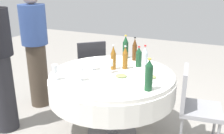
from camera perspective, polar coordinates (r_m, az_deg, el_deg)
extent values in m
plane|color=gray|center=(3.04, 0.00, -14.58)|extent=(10.00, 10.00, 0.00)
cylinder|color=white|center=(2.71, 0.00, -1.80)|extent=(1.33, 1.33, 0.04)
cylinder|color=white|center=(2.76, 0.00, -4.32)|extent=(1.36, 1.36, 0.22)
cylinder|color=slate|center=(2.92, 0.00, -10.65)|extent=(0.14, 0.14, 0.48)
cylinder|color=slate|center=(3.03, 0.00, -14.35)|extent=(0.56, 0.56, 0.03)
cylinder|color=#194728|center=(3.20, 3.07, 3.80)|extent=(0.07, 0.07, 0.21)
cone|color=#194728|center=(3.17, 3.11, 6.30)|extent=(0.06, 0.06, 0.08)
cylinder|color=gold|center=(3.16, 3.13, 7.10)|extent=(0.03, 0.03, 0.01)
cylinder|color=#194728|center=(2.27, 8.29, -2.51)|extent=(0.07, 0.07, 0.23)
cone|color=#194728|center=(2.23, 8.47, 0.96)|extent=(0.06, 0.06, 0.06)
cylinder|color=gold|center=(2.21, 8.51, 1.79)|extent=(0.03, 0.03, 0.01)
cylinder|color=#8C5619|center=(2.82, 2.98, 1.40)|extent=(0.06, 0.06, 0.18)
cone|color=#8C5619|center=(2.78, 3.03, 3.89)|extent=(0.05, 0.05, 0.07)
cylinder|color=silver|center=(2.77, 3.04, 4.70)|extent=(0.03, 0.03, 0.01)
cylinder|color=silver|center=(2.76, 7.37, 1.18)|extent=(0.06, 0.06, 0.21)
cone|color=silver|center=(2.72, 7.50, 3.97)|extent=(0.06, 0.06, 0.07)
cylinder|color=red|center=(2.71, 7.53, 4.80)|extent=(0.02, 0.02, 0.01)
cylinder|color=#194728|center=(2.90, 6.03, 1.74)|extent=(0.07, 0.07, 0.17)
cone|color=#194728|center=(2.87, 6.11, 3.90)|extent=(0.06, 0.06, 0.05)
cylinder|color=red|center=(2.86, 6.14, 4.55)|extent=(0.03, 0.03, 0.01)
cylinder|color=#593314|center=(3.13, 5.12, 3.24)|extent=(0.06, 0.06, 0.19)
cone|color=#593314|center=(3.09, 5.19, 5.72)|extent=(0.05, 0.05, 0.09)
cylinder|color=black|center=(3.08, 5.22, 6.61)|extent=(0.02, 0.02, 0.01)
cylinder|color=#8C5619|center=(2.80, 0.30, 1.30)|extent=(0.06, 0.06, 0.18)
cone|color=#8C5619|center=(2.76, 0.31, 3.96)|extent=(0.05, 0.05, 0.08)
cylinder|color=silver|center=(2.75, 0.31, 4.92)|extent=(0.02, 0.02, 0.01)
cylinder|color=white|center=(2.80, -4.30, -0.65)|extent=(0.06, 0.06, 0.00)
cylinder|color=white|center=(2.79, -4.32, 0.01)|extent=(0.01, 0.01, 0.06)
cylinder|color=white|center=(2.77, -4.35, 1.35)|extent=(0.07, 0.07, 0.07)
cylinder|color=white|center=(2.71, -0.44, -1.30)|extent=(0.06, 0.06, 0.00)
cylinder|color=white|center=(2.70, -0.44, -0.48)|extent=(0.01, 0.01, 0.08)
cylinder|color=white|center=(2.67, -0.45, 0.97)|extent=(0.06, 0.06, 0.06)
cylinder|color=maroon|center=(2.68, -0.45, 0.61)|extent=(0.05, 0.05, 0.03)
cylinder|color=white|center=(2.53, -7.06, -3.00)|extent=(0.06, 0.06, 0.00)
cylinder|color=white|center=(2.51, -7.09, -2.26)|extent=(0.01, 0.01, 0.07)
cylinder|color=white|center=(2.49, -7.15, -0.75)|extent=(0.07, 0.07, 0.07)
cylinder|color=white|center=(2.59, -12.60, -2.81)|extent=(0.06, 0.06, 0.00)
cylinder|color=white|center=(2.57, -12.66, -1.95)|extent=(0.01, 0.01, 0.08)
cylinder|color=white|center=(2.54, -12.79, -0.32)|extent=(0.06, 0.06, 0.08)
cylinder|color=white|center=(2.57, 8.66, -2.52)|extent=(0.26, 0.26, 0.02)
ellipsoid|color=#8C9E59|center=(2.57, 8.68, -2.15)|extent=(0.12, 0.10, 0.02)
cylinder|color=white|center=(2.57, 2.10, -2.36)|extent=(0.26, 0.26, 0.02)
ellipsoid|color=#8C9E59|center=(2.56, 2.10, -1.98)|extent=(0.12, 0.10, 0.02)
cube|color=silver|center=(2.80, -8.68, -0.82)|extent=(0.18, 0.07, 0.00)
cube|color=silver|center=(3.18, -2.43, 1.81)|extent=(0.18, 0.05, 0.00)
cube|color=silver|center=(2.26, -4.20, -5.66)|extent=(0.18, 0.03, 0.00)
cube|color=white|center=(2.99, 2.75, 0.88)|extent=(0.17, 0.17, 0.02)
cylinder|color=#26262B|center=(3.17, -23.36, -5.49)|extent=(0.26, 0.26, 0.91)
cylinder|color=#4C3F33|center=(3.64, -16.31, -1.76)|extent=(0.26, 0.26, 0.88)
cylinder|color=#334C8C|center=(3.46, -17.38, 9.11)|extent=(0.34, 0.34, 0.52)
cube|color=#99999E|center=(2.72, 19.41, -9.08)|extent=(0.45, 0.45, 0.04)
cube|color=#99999E|center=(2.63, 16.00, -4.67)|extent=(0.09, 0.40, 0.42)
cylinder|color=gray|center=(3.00, 22.13, -11.85)|extent=(0.03, 0.03, 0.43)
cylinder|color=gray|center=(2.98, 15.52, -11.30)|extent=(0.03, 0.03, 0.43)
cube|color=#2D2D33|center=(3.80, -5.13, 0.01)|extent=(0.57, 0.57, 0.04)
cube|color=#2D2D33|center=(3.57, -4.57, 2.31)|extent=(0.32, 0.30, 0.42)
cylinder|color=gray|center=(4.08, -3.25, -2.14)|extent=(0.03, 0.03, 0.43)
cylinder|color=gray|center=(4.01, -7.95, -2.67)|extent=(0.03, 0.03, 0.43)
cylinder|color=gray|center=(3.77, -1.92, -3.92)|extent=(0.03, 0.03, 0.43)
cylinder|color=gray|center=(3.70, -6.99, -4.53)|extent=(0.03, 0.03, 0.43)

